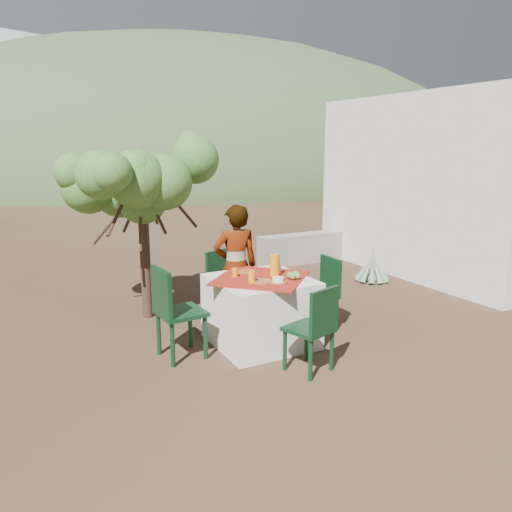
{
  "coord_description": "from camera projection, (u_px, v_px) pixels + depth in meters",
  "views": [
    {
      "loc": [
        -1.92,
        -4.39,
        2.17
      ],
      "look_at": [
        0.75,
        0.67,
        0.91
      ],
      "focal_mm": 35.0,
      "sensor_mm": 36.0,
      "label": 1
    }
  ],
  "objects": [
    {
      "name": "ground",
      "position": [
        222.0,
        362.0,
        5.13
      ],
      "size": [
        160.0,
        160.0,
        0.0
      ],
      "primitive_type": "plane",
      "color": "#331F17",
      "rests_on": "ground"
    },
    {
      "name": "table",
      "position": [
        261.0,
        311.0,
        5.56
      ],
      "size": [
        1.3,
        1.3,
        0.76
      ],
      "color": "white",
      "rests_on": "ground"
    },
    {
      "name": "chair_far",
      "position": [
        223.0,
        279.0,
        6.52
      ],
      "size": [
        0.5,
        0.5,
        0.84
      ],
      "rotation": [
        0.0,
        0.0,
        0.38
      ],
      "color": "black",
      "rests_on": "ground"
    },
    {
      "name": "chair_near",
      "position": [
        315.0,
        326.0,
        4.79
      ],
      "size": [
        0.5,
        0.5,
        0.87
      ],
      "rotation": [
        0.0,
        0.0,
        3.43
      ],
      "color": "black",
      "rests_on": "ground"
    },
    {
      "name": "chair_left",
      "position": [
        173.0,
        309.0,
        5.11
      ],
      "size": [
        0.49,
        0.49,
        0.98
      ],
      "rotation": [
        0.0,
        0.0,
        1.65
      ],
      "color": "black",
      "rests_on": "ground"
    },
    {
      "name": "chair_right",
      "position": [
        322.0,
        290.0,
        5.96
      ],
      "size": [
        0.42,
        0.42,
        0.88
      ],
      "rotation": [
        0.0,
        0.0,
        4.67
      ],
      "color": "black",
      "rests_on": "ground"
    },
    {
      "name": "person",
      "position": [
        236.0,
        266.0,
        6.02
      ],
      "size": [
        0.6,
        0.45,
        1.5
      ],
      "primitive_type": "imported",
      "rotation": [
        0.0,
        0.0,
        2.97
      ],
      "color": "#8C6651",
      "rests_on": "ground"
    },
    {
      "name": "shrub_tree",
      "position": [
        146.0,
        192.0,
        6.22
      ],
      "size": [
        1.74,
        1.71,
        2.05
      ],
      "color": "#402C20",
      "rests_on": "ground"
    },
    {
      "name": "agave",
      "position": [
        372.0,
        269.0,
        8.15
      ],
      "size": [
        0.57,
        0.57,
        0.6
      ],
      "rotation": [
        0.0,
        0.0,
        -0.43
      ],
      "color": "gray",
      "rests_on": "ground"
    },
    {
      "name": "guesthouse",
      "position": [
        466.0,
        184.0,
        8.92
      ],
      "size": [
        3.2,
        4.2,
        3.0
      ],
      "primitive_type": "cube",
      "color": "white",
      "rests_on": "ground"
    },
    {
      "name": "stone_wall",
      "position": [
        320.0,
        246.0,
        9.65
      ],
      "size": [
        2.6,
        0.35,
        0.55
      ],
      "primitive_type": "cube",
      "color": "gray",
      "rests_on": "ground"
    },
    {
      "name": "hill_near_right",
      "position": [
        178.0,
        172.0,
        41.69
      ],
      "size": [
        48.0,
        48.0,
        20.0
      ],
      "primitive_type": "ellipsoid",
      "color": "#364929",
      "rests_on": "ground"
    },
    {
      "name": "hill_far_right",
      "position": [
        281.0,
        165.0,
        57.62
      ],
      "size": [
        36.0,
        36.0,
        14.0
      ],
      "primitive_type": "ellipsoid",
      "color": "slate",
      "rests_on": "ground"
    },
    {
      "name": "plate_far",
      "position": [
        245.0,
        272.0,
        5.7
      ],
      "size": [
        0.2,
        0.2,
        0.01
      ],
      "primitive_type": "cylinder",
      "color": "brown",
      "rests_on": "table"
    },
    {
      "name": "plate_near",
      "position": [
        262.0,
        281.0,
        5.29
      ],
      "size": [
        0.23,
        0.23,
        0.01
      ],
      "primitive_type": "cylinder",
      "color": "brown",
      "rests_on": "table"
    },
    {
      "name": "glass_far",
      "position": [
        235.0,
        272.0,
        5.49
      ],
      "size": [
        0.06,
        0.06,
        0.1
      ],
      "primitive_type": "cylinder",
      "color": "orange",
      "rests_on": "table"
    },
    {
      "name": "glass_near",
      "position": [
        252.0,
        277.0,
        5.25
      ],
      "size": [
        0.08,
        0.08,
        0.12
      ],
      "primitive_type": "cylinder",
      "color": "orange",
      "rests_on": "table"
    },
    {
      "name": "juice_pitcher",
      "position": [
        275.0,
        265.0,
        5.53
      ],
      "size": [
        0.11,
        0.11,
        0.24
      ],
      "primitive_type": "cylinder",
      "color": "orange",
      "rests_on": "table"
    },
    {
      "name": "bowl_plate",
      "position": [
        278.0,
        282.0,
        5.26
      ],
      "size": [
        0.19,
        0.19,
        0.01
      ],
      "primitive_type": "cylinder",
      "color": "brown",
      "rests_on": "table"
    },
    {
      "name": "white_bowl",
      "position": [
        278.0,
        279.0,
        5.26
      ],
      "size": [
        0.12,
        0.12,
        0.04
      ],
      "primitive_type": "cylinder",
      "color": "white",
      "rests_on": "bowl_plate"
    },
    {
      "name": "jar_left",
      "position": [
        275.0,
        267.0,
        5.74
      ],
      "size": [
        0.06,
        0.06,
        0.1
      ],
      "primitive_type": "cylinder",
      "color": "orange",
      "rests_on": "table"
    },
    {
      "name": "jar_right",
      "position": [
        277.0,
        266.0,
        5.79
      ],
      "size": [
        0.07,
        0.07,
        0.11
      ],
      "primitive_type": "cylinder",
      "color": "orange",
      "rests_on": "table"
    },
    {
      "name": "napkin_holder",
      "position": [
        278.0,
        270.0,
        5.62
      ],
      "size": [
        0.08,
        0.06,
        0.09
      ],
      "primitive_type": "cube",
      "rotation": [
        0.0,
        0.0,
        0.35
      ],
      "color": "white",
      "rests_on": "table"
    },
    {
      "name": "fruit_cluster",
      "position": [
        294.0,
        275.0,
        5.41
      ],
      "size": [
        0.15,
        0.14,
        0.08
      ],
      "color": "#5F8F34",
      "rests_on": "table"
    }
  ]
}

